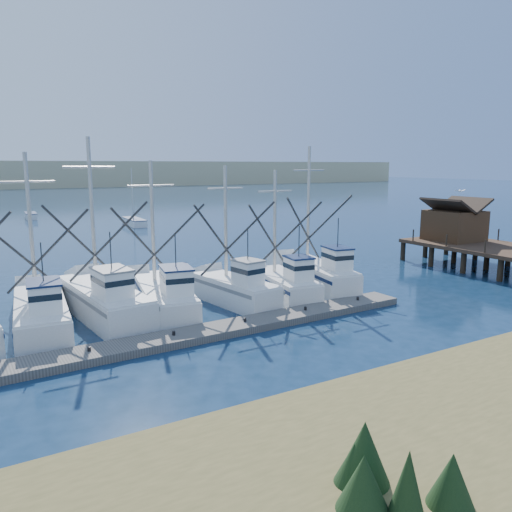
# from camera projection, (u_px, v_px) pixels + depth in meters

# --- Properties ---
(ground) EXTENTS (500.00, 500.00, 0.00)m
(ground) POSITION_uv_depth(u_px,v_px,m) (356.00, 350.00, 23.25)
(ground) COLOR #0D233A
(ground) RESTS_ON ground
(floating_dock) EXTENTS (28.81, 2.89, 0.38)m
(floating_dock) POSITION_uv_depth(u_px,v_px,m) (174.00, 339.00, 24.14)
(floating_dock) COLOR #645F59
(floating_dock) RESTS_ON ground
(timber_pier) EXTENTS (7.00, 20.00, 8.00)m
(timber_pier) POSITION_uv_depth(u_px,v_px,m) (490.00, 239.00, 40.57)
(timber_pier) COLOR black
(timber_pier) RESTS_ON ground
(dune_ridge) EXTENTS (360.00, 60.00, 10.00)m
(dune_ridge) POSITION_uv_depth(u_px,v_px,m) (8.00, 174.00, 201.26)
(dune_ridge) COLOR tan
(dune_ridge) RESTS_ON ground
(trawler_fleet) EXTENTS (28.76, 9.30, 10.05)m
(trawler_fleet) POSITION_uv_depth(u_px,v_px,m) (126.00, 301.00, 27.94)
(trawler_fleet) COLOR white
(trawler_fleet) RESTS_ON ground
(sailboat_near) EXTENTS (2.03, 6.92, 8.10)m
(sailboat_near) POSITION_uv_depth(u_px,v_px,m) (134.00, 222.00, 71.02)
(sailboat_near) COLOR white
(sailboat_near) RESTS_ON ground
(sailboat_far) EXTENTS (1.74, 5.17, 8.10)m
(sailboat_far) POSITION_uv_depth(u_px,v_px,m) (31.00, 216.00, 79.74)
(sailboat_far) COLOR white
(sailboat_far) RESTS_ON ground
(flying_gull) EXTENTS (1.11, 0.20, 0.20)m
(flying_gull) POSITION_uv_depth(u_px,v_px,m) (460.00, 191.00, 35.26)
(flying_gull) COLOR white
(flying_gull) RESTS_ON ground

